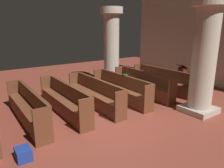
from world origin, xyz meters
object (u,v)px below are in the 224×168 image
at_px(pew_row_5, 27,106).
at_px(pillar_aisle_side, 205,55).
at_px(pew_row_2, 120,87).
at_px(pew_row_3, 95,92).
at_px(pew_row_4, 64,98).
at_px(lectern, 182,78).
at_px(pew_row_0, 161,79).
at_px(pillar_far_side, 111,45).
at_px(pew_row_1, 142,83).
at_px(hymn_book, 125,75).
at_px(kneeler_box_blue, 23,154).

bearing_deg(pew_row_5, pillar_aisle_side, 63.09).
bearing_deg(pew_row_2, pew_row_3, -90.00).
height_order(pew_row_4, lectern, lectern).
xyz_separation_m(pew_row_0, pillar_aisle_side, (2.41, -0.87, 1.35)).
bearing_deg(pew_row_3, pillar_far_side, 134.87).
distance_m(pillar_aisle_side, pillar_far_side, 4.77).
relative_size(pew_row_2, pew_row_4, 1.00).
height_order(pew_row_2, pew_row_3, same).
bearing_deg(pillar_aisle_side, pew_row_3, -133.96).
distance_m(pew_row_1, pew_row_5, 4.50).
xyz_separation_m(pew_row_2, pew_row_4, (0.00, -2.25, 0.00)).
height_order(pillar_aisle_side, lectern, pillar_aisle_side).
relative_size(lectern, hymn_book, 5.76).
xyz_separation_m(pew_row_4, pew_row_5, (0.00, -1.12, 0.00)).
distance_m(pew_row_3, pew_row_4, 1.12).
xyz_separation_m(pew_row_0, kneeler_box_blue, (1.82, -6.19, -0.37)).
xyz_separation_m(pew_row_4, pillar_aisle_side, (2.41, 3.62, 1.35)).
bearing_deg(pew_row_4, pew_row_1, 90.00).
relative_size(pew_row_4, pillar_far_side, 0.87).
bearing_deg(pew_row_1, pillar_far_side, 177.06).
bearing_deg(pew_row_4, lectern, 87.04).
bearing_deg(pillar_far_side, pew_row_2, -27.83).
distance_m(pew_row_2, pillar_far_side, 2.99).
bearing_deg(pew_row_1, pew_row_4, -90.00).
xyz_separation_m(pillar_far_side, lectern, (2.64, 2.03, -1.40)).
relative_size(pew_row_1, pew_row_4, 1.00).
relative_size(pillar_far_side, lectern, 3.30).
bearing_deg(lectern, pew_row_0, -105.58).
height_order(pillar_aisle_side, hymn_book, pillar_aisle_side).
relative_size(pew_row_0, pew_row_2, 1.00).
distance_m(pew_row_3, pillar_far_side, 3.61).
relative_size(pew_row_1, pew_row_5, 1.00).
xyz_separation_m(pew_row_3, kneeler_box_blue, (1.82, -2.82, -0.37)).
relative_size(pew_row_1, pew_row_2, 1.00).
bearing_deg(kneeler_box_blue, pew_row_4, 137.06).
distance_m(pew_row_1, pew_row_2, 1.12).
bearing_deg(pillar_far_side, pew_row_5, -62.94).
height_order(pew_row_1, pew_row_2, same).
relative_size(pew_row_0, pillar_aisle_side, 0.87).
bearing_deg(pillar_aisle_side, kneeler_box_blue, -96.35).
bearing_deg(pew_row_5, kneeler_box_blue, -17.34).
bearing_deg(pew_row_3, lectern, 86.28).
xyz_separation_m(pew_row_2, pillar_aisle_side, (2.41, 1.37, 1.35)).
height_order(pew_row_1, kneeler_box_blue, pew_row_1).
distance_m(pillar_far_side, kneeler_box_blue, 6.88).
xyz_separation_m(pew_row_2, lectern, (0.29, 3.27, -0.05)).
bearing_deg(lectern, pew_row_5, -92.46).
xyz_separation_m(pillar_far_side, hymn_book, (2.39, -1.06, -0.90)).
bearing_deg(pew_row_4, kneeler_box_blue, -42.94).
xyz_separation_m(pew_row_0, pew_row_5, (0.00, -5.62, 0.00)).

